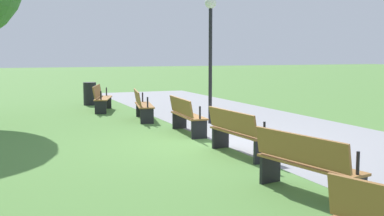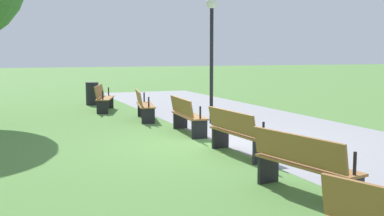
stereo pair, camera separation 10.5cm
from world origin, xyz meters
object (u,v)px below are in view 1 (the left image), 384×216
at_px(bench_1, 142,104).
at_px(bench_0, 101,98).
at_px(bench_3, 237,132).
at_px(bench_4, 306,163).
at_px(lamp_post, 210,35).
at_px(trash_bin, 90,94).
at_px(bench_2, 186,115).

bearing_deg(bench_1, bench_0, -154.46).
xyz_separation_m(bench_3, bench_4, (2.71, -0.35, 0.00)).
xyz_separation_m(bench_4, lamp_post, (-6.79, 1.60, 2.02)).
bearing_deg(trash_bin, bench_2, 7.96).
xyz_separation_m(bench_1, bench_3, (5.44, 0.35, 0.00)).
bearing_deg(bench_2, bench_3, 3.66).
xyz_separation_m(bench_0, bench_2, (5.35, 1.03, 0.00)).
height_order(bench_1, bench_4, same).
distance_m(bench_4, trash_bin, 12.95).
relative_size(bench_1, trash_bin, 2.01).
xyz_separation_m(bench_2, bench_3, (2.73, 0.00, 0.00)).
bearing_deg(bench_0, bench_2, 29.22).
height_order(bench_2, lamp_post, lamp_post).
bearing_deg(trash_bin, bench_1, 8.35).
distance_m(bench_1, bench_2, 2.73).
bearing_deg(bench_4, trash_bin, 172.13).
relative_size(bench_0, bench_4, 1.00).
height_order(bench_0, bench_1, same).
xyz_separation_m(bench_3, trash_bin, (-10.23, -1.05, -0.03)).
distance_m(bench_2, trash_bin, 7.57).
height_order(bench_0, trash_bin, bench_0).
height_order(bench_3, bench_4, same).
bearing_deg(bench_3, bench_4, -10.94).
height_order(bench_0, bench_3, same).
distance_m(bench_3, bench_4, 2.73).
height_order(bench_1, lamp_post, lamp_post).
height_order(bench_3, lamp_post, lamp_post).
height_order(bench_1, bench_3, same).
distance_m(bench_2, bench_3, 2.73).
relative_size(bench_2, lamp_post, 0.49).
relative_size(bench_2, bench_3, 1.00).
height_order(bench_0, lamp_post, lamp_post).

